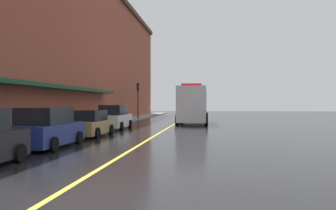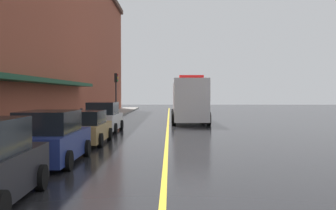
{
  "view_description": "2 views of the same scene",
  "coord_description": "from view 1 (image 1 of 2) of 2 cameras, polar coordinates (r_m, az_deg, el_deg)",
  "views": [
    {
      "loc": [
        3.33,
        -7.12,
        2.01
      ],
      "look_at": [
        -0.16,
        22.21,
        1.86
      ],
      "focal_mm": 37.09,
      "sensor_mm": 36.0,
      "label": 1
    },
    {
      "loc": [
        0.16,
        -5.98,
        2.4
      ],
      "look_at": [
        0.02,
        21.32,
        1.63
      ],
      "focal_mm": 42.91,
      "sensor_mm": 36.0,
      "label": 2
    }
  ],
  "objects": [
    {
      "name": "parking_meter_1",
      "position": [
        24.38,
        -14.09,
        -1.95
      ],
      "size": [
        0.14,
        0.18,
        1.33
      ],
      "color": "#4C4C51",
      "rests_on": "sidewalk_left"
    },
    {
      "name": "ground_plane",
      "position": [
        32.36,
        0.86,
        -3.26
      ],
      "size": [
        112.0,
        112.0,
        0.0
      ],
      "primitive_type": "plane",
      "color": "black"
    },
    {
      "name": "parking_meter_0",
      "position": [
        20.42,
        -18.41,
        -2.39
      ],
      "size": [
        0.14,
        0.18,
        1.33
      ],
      "color": "#4C4C51",
      "rests_on": "sidewalk_left"
    },
    {
      "name": "sidewalk_left",
      "position": [
        33.56,
        -9.74,
        -3.01
      ],
      "size": [
        2.4,
        70.0,
        0.15
      ],
      "primitive_type": "cube",
      "color": "gray",
      "rests_on": "ground"
    },
    {
      "name": "parked_car_1",
      "position": [
        16.61,
        -19.3,
        -3.74
      ],
      "size": [
        2.09,
        4.53,
        1.82
      ],
      "rotation": [
        0.0,
        0.0,
        1.57
      ],
      "color": "navy",
      "rests_on": "ground"
    },
    {
      "name": "parked_car_3",
      "position": [
        27.39,
        -8.85,
        -2.1
      ],
      "size": [
        2.14,
        4.3,
        1.87
      ],
      "rotation": [
        0.0,
        0.0,
        1.55
      ],
      "color": "silver",
      "rests_on": "ground"
    },
    {
      "name": "brick_building_left",
      "position": [
        35.95,
        -22.04,
        9.2
      ],
      "size": [
        13.93,
        64.0,
        15.16
      ],
      "color": "brown",
      "rests_on": "ground"
    },
    {
      "name": "parking_meter_2",
      "position": [
        27.43,
        -11.68,
        -1.69
      ],
      "size": [
        0.14,
        0.18,
        1.33
      ],
      "color": "#4C4C51",
      "rests_on": "sidewalk_left"
    },
    {
      "name": "traffic_light_near",
      "position": [
        42.45,
        -4.94,
        1.85
      ],
      "size": [
        0.38,
        0.36,
        4.3
      ],
      "color": "#232326",
      "rests_on": "sidewalk_left"
    },
    {
      "name": "box_truck",
      "position": [
        34.51,
        4.15,
        -0.04
      ],
      "size": [
        2.93,
        9.31,
        3.78
      ],
      "rotation": [
        0.0,
        0.0,
        -1.57
      ],
      "color": "silver",
      "rests_on": "ground"
    },
    {
      "name": "lane_center_stripe",
      "position": [
        32.36,
        0.86,
        -3.25
      ],
      "size": [
        0.16,
        70.0,
        0.01
      ],
      "primitive_type": "cube",
      "color": "gold",
      "rests_on": "ground"
    },
    {
      "name": "parked_car_2",
      "position": [
        21.57,
        -12.76,
        -3.06
      ],
      "size": [
        2.06,
        4.39,
        1.59
      ],
      "rotation": [
        0.0,
        0.0,
        1.56
      ],
      "color": "#A5844C",
      "rests_on": "ground"
    }
  ]
}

